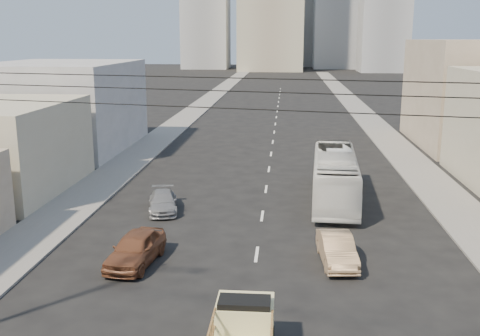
# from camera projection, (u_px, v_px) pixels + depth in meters

# --- Properties ---
(sidewalk_left) EXTENTS (3.50, 180.00, 0.12)m
(sidewalk_left) POSITION_uv_depth(u_px,v_px,m) (197.00, 108.00, 82.35)
(sidewalk_left) COLOR slate
(sidewalk_left) RESTS_ON ground
(sidewalk_right) EXTENTS (3.50, 180.00, 0.12)m
(sidewalk_right) POSITION_uv_depth(u_px,v_px,m) (359.00, 110.00, 80.46)
(sidewalk_right) COLOR slate
(sidewalk_right) RESTS_ON ground
(lane_dashes) EXTENTS (0.15, 104.00, 0.01)m
(lane_dashes) POSITION_uv_depth(u_px,v_px,m) (275.00, 128.00, 64.92)
(lane_dashes) COLOR silver
(lane_dashes) RESTS_ON ground
(flatbed_pickup) EXTENTS (1.95, 4.41, 1.90)m
(flatbed_pickup) POSITION_uv_depth(u_px,v_px,m) (242.00, 335.00, 17.58)
(flatbed_pickup) COLOR beige
(flatbed_pickup) RESTS_ON ground
(city_bus) EXTENTS (3.32, 11.46, 3.15)m
(city_bus) POSITION_uv_depth(u_px,v_px,m) (335.00, 177.00, 35.67)
(city_bus) COLOR silver
(city_bus) RESTS_ON ground
(sedan_brown) EXTENTS (2.29, 4.58, 1.50)m
(sedan_brown) POSITION_uv_depth(u_px,v_px,m) (136.00, 249.00, 25.76)
(sedan_brown) COLOR brown
(sedan_brown) RESTS_ON ground
(sedan_tan) EXTENTS (1.78, 4.21, 1.35)m
(sedan_tan) POSITION_uv_depth(u_px,v_px,m) (337.00, 249.00, 25.89)
(sedan_tan) COLOR tan
(sedan_tan) RESTS_ON ground
(sedan_grey) EXTENTS (2.45, 4.28, 1.17)m
(sedan_grey) POSITION_uv_depth(u_px,v_px,m) (163.00, 202.00, 33.68)
(sedan_grey) COLOR gray
(sedan_grey) RESTS_ON ground
(overhead_wires) EXTENTS (23.01, 5.02, 0.72)m
(overhead_wires) POSITION_uv_depth(u_px,v_px,m) (230.00, 93.00, 12.90)
(overhead_wires) COLOR black
(overhead_wires) RESTS_ON ground
(bldg_left_far) EXTENTS (12.00, 16.00, 8.00)m
(bldg_left_far) POSITION_uv_depth(u_px,v_px,m) (62.00, 106.00, 51.99)
(bldg_left_far) COLOR #99999C
(bldg_left_far) RESTS_ON ground
(midrise_ne) EXTENTS (16.00, 16.00, 40.00)m
(midrise_ne) POSITION_uv_depth(u_px,v_px,m) (338.00, 7.00, 187.05)
(midrise_ne) COLOR #92959A
(midrise_ne) RESTS_ON ground
(midrise_nw) EXTENTS (15.00, 15.00, 34.00)m
(midrise_nw) POSITION_uv_depth(u_px,v_px,m) (206.00, 17.00, 186.42)
(midrise_nw) COLOR #92959A
(midrise_nw) RESTS_ON ground
(midrise_back) EXTENTS (18.00, 18.00, 44.00)m
(midrise_back) POSITION_uv_depth(u_px,v_px,m) (301.00, 4.00, 202.12)
(midrise_back) COLOR #99999C
(midrise_back) RESTS_ON ground
(midrise_east) EXTENTS (14.00, 14.00, 28.00)m
(midrise_east) POSITION_uv_depth(u_px,v_px,m) (384.00, 25.00, 168.03)
(midrise_east) COLOR #92959A
(midrise_east) RESTS_ON ground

